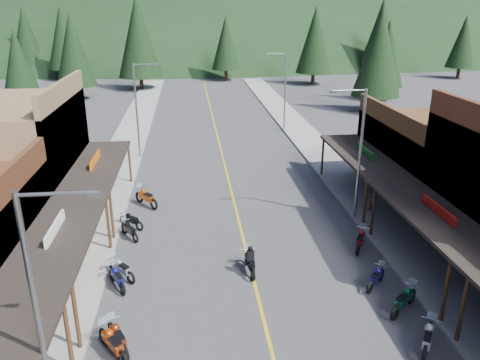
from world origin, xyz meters
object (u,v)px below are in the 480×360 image
object	(u,v)px
streetlight_1	(138,107)
bike_west_7	(118,336)
rider_on_bike	(250,261)
bike_east_8	(376,277)
shop_east_3	(436,160)
pine_10	(73,50)
bike_east_6	(428,337)
pine_7	(26,36)
bike_west_10	(129,229)
pine_2	(138,37)
bike_east_9	(361,239)
shop_west_3	(9,160)
pine_5	(381,31)
pine_6	(463,41)
pine_4	(315,40)
pine_8	(18,65)
bike_west_9	(121,268)
pine_9	(387,53)
bike_west_11	(131,220)
streetlight_3	(284,88)
pine_11	(379,52)
bike_west_6	(113,342)
streetlight_2	(358,149)
bike_west_8	(117,277)
bike_west_12	(146,197)
bike_east_7	(404,299)
pedestrian_east_b	(370,197)
pine_3	(226,43)

from	to	relation	value
streetlight_1	bike_west_7	world-z (taller)	streetlight_1
rider_on_bike	bike_east_8	bearing A→B (deg)	-23.01
shop_east_3	pine_10	distance (m)	50.24
bike_east_6	pine_7	bearing A→B (deg)	148.98
pine_10	bike_west_10	bearing A→B (deg)	-74.86
pine_2	bike_east_9	xyz separation A→B (m)	(16.13, -53.67, -7.40)
shop_west_3	pine_5	distance (m)	77.38
pine_6	pine_4	bearing A→B (deg)	-171.87
pine_2	pine_8	size ratio (longest dim) A/B	1.40
bike_west_10	bike_east_6	size ratio (longest dim) A/B	0.90
bike_west_9	pine_2	bearing A→B (deg)	52.48
pine_6	pine_8	bearing A→B (deg)	-160.56
pine_9	bike_west_11	size ratio (longest dim) A/B	5.80
pine_6	streetlight_3	bearing A→B (deg)	-138.95
pine_2	bike_east_8	distance (m)	59.83
pine_11	streetlight_1	bearing A→B (deg)	-149.30
bike_west_6	rider_on_bike	distance (m)	7.84
pine_4	bike_west_6	world-z (taller)	pine_4
pine_10	bike_west_7	bearing A→B (deg)	-76.83
streetlight_2	bike_west_10	size ratio (longest dim) A/B	4.18
streetlight_3	bike_west_9	distance (m)	30.55
pine_6	bike_east_9	bearing A→B (deg)	-123.75
pine_9	pine_11	bearing A→B (deg)	-119.74
pine_5	bike_east_9	world-z (taller)	pine_5
pine_7	pine_10	distance (m)	29.53
pine_10	bike_west_8	xyz separation A→B (m)	(11.65, -48.04, -6.22)
pine_7	bike_west_12	xyz separation A→B (m)	(26.25, -64.60, -6.57)
bike_east_6	bike_west_6	bearing A→B (deg)	-151.10
pine_2	pine_11	size ratio (longest dim) A/B	1.13
pine_5	bike_east_7	size ratio (longest dim) A/B	6.40
bike_west_11	bike_east_9	world-z (taller)	bike_east_9
streetlight_1	pine_11	bearing A→B (deg)	30.70
pine_8	bike_west_10	distance (m)	37.00
streetlight_3	pedestrian_east_b	distance (m)	21.41
pine_6	bike_east_8	xyz separation A→B (m)	(-40.44, -63.29, -5.95)
pine_5	bike_west_10	world-z (taller)	pine_5
shop_east_3	streetlight_1	distance (m)	23.39
pine_5	bike_east_9	xyz separation A→B (m)	(-27.87, -67.67, -7.40)
bike_west_6	pedestrian_east_b	xyz separation A→B (m)	(14.27, 11.60, 0.41)
pine_10	bike_west_10	distance (m)	45.06
shop_east_3	bike_west_8	xyz separation A→B (m)	(-20.11, -9.34, -1.97)
pine_3	bike_west_6	size ratio (longest dim) A/B	4.93
shop_west_3	pine_4	size ratio (longest dim) A/B	0.87
pine_8	pedestrian_east_b	size ratio (longest dim) A/B	5.58
pine_5	pine_6	distance (m)	14.50
bike_west_6	bike_east_8	distance (m)	11.95
pine_9	bike_west_7	size ratio (longest dim) A/B	5.13
pine_5	bike_west_7	bearing A→B (deg)	-118.15
pine_5	pedestrian_east_b	world-z (taller)	pine_5
pine_4	bike_east_7	xyz separation A→B (m)	(-11.99, -61.25, -6.61)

